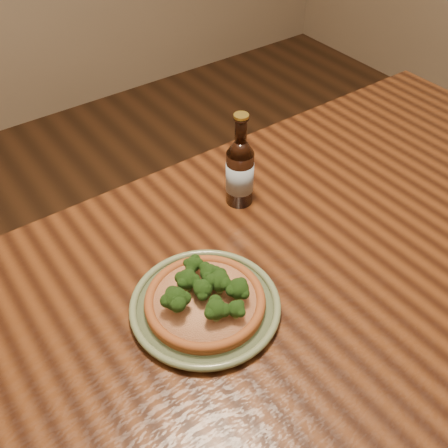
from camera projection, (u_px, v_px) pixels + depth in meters
table at (314, 292)px, 1.11m from camera, size 1.60×0.90×0.75m
plate at (205, 306)px, 0.95m from camera, size 0.28×0.28×0.02m
pizza at (205, 299)px, 0.94m from camera, size 0.22×0.22×0.07m
beer_bottle at (240, 171)px, 1.13m from camera, size 0.06×0.06×0.22m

